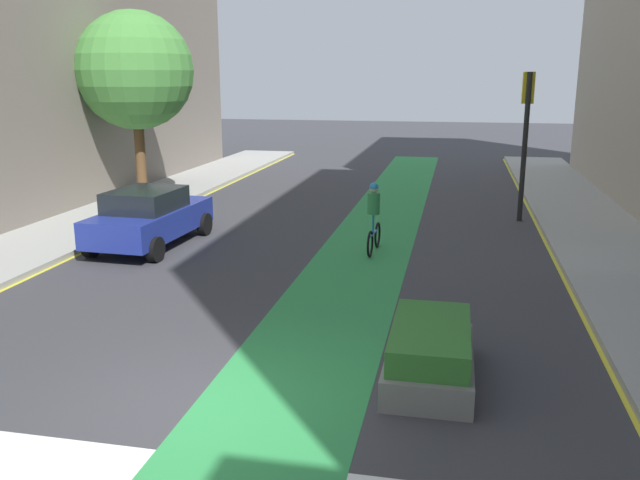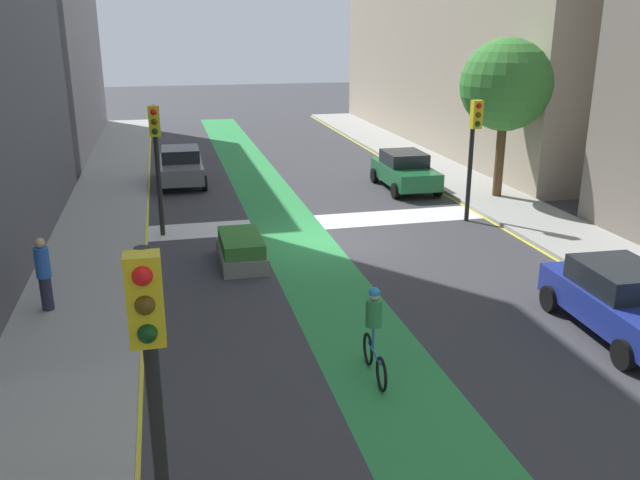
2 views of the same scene
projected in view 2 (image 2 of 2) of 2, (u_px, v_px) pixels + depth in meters
The scene contains 17 objects.
ground_plane at pixel (333, 239), 21.71m from camera, with size 120.00×120.00×0.00m, color #38383D.
bike_lane_paint at pixel (297, 242), 21.44m from camera, with size 2.40×60.00×0.01m, color #2D8C47.
crosswalk_band at pixel (319, 222), 23.56m from camera, with size 12.00×1.80×0.01m, color silver.
sidewalk_left at pixel (539, 222), 23.33m from camera, with size 3.00×60.00×0.15m, color #9E9E99.
curb_stripe_left at pixel (500, 227), 23.02m from camera, with size 0.16×60.00×0.01m, color yellow.
sidewalk_right at pixel (94, 254), 20.04m from camera, with size 3.00×60.00×0.15m, color #9E9E99.
curb_stripe_right at pixel (145, 253), 20.39m from camera, with size 0.16×60.00×0.01m, color yellow.
traffic_signal_near_right at pixel (156, 146), 21.09m from camera, with size 0.35×0.52×4.29m.
traffic_signal_near_left at pixel (474, 138), 22.72m from camera, with size 0.35×0.52×4.28m.
traffic_signal_far_right at pixel (152, 378), 6.85m from camera, with size 0.35×0.52×4.60m.
car_grey_right_near at pixel (181, 166), 29.04m from camera, with size 2.07×4.23×1.57m.
car_green_left_near at pixel (405, 170), 28.12m from camera, with size 2.08×4.23×1.57m.
car_blue_left_far at pixel (621, 300), 14.85m from camera, with size 2.18×4.28×1.57m.
cyclist_in_lane at pixel (374, 330), 13.01m from camera, with size 0.32×1.73×1.86m.
pedestrian_sidewalk_right_a at pixel (44, 273), 15.69m from camera, with size 0.34×0.34×1.81m.
street_tree_near at pixel (506, 85), 25.31m from camera, with size 3.52×3.52×6.12m.
median_planter at pixel (241, 250), 19.38m from camera, with size 1.28×2.51×0.85m.
Camera 2 is at (5.20, 19.99, 6.68)m, focal length 37.18 mm.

